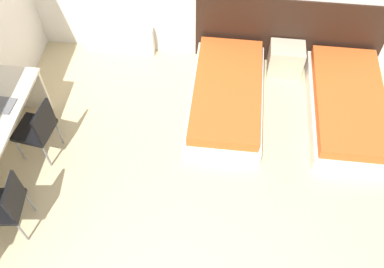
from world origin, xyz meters
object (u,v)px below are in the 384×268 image
(bed_near_window, at_px, (227,96))
(chair_near_notebook, at_px, (6,204))
(bed_near_door, at_px, (347,107))
(chair_near_laptop, at_px, (38,128))
(nightstand, at_px, (286,59))

(bed_near_window, xyz_separation_m, chair_near_notebook, (-2.13, -1.98, 0.30))
(bed_near_window, distance_m, chair_near_notebook, 2.93)
(bed_near_door, bearing_deg, chair_near_laptop, -164.79)
(nightstand, bearing_deg, chair_near_notebook, -136.74)
(bed_near_window, relative_size, chair_near_notebook, 2.18)
(chair_near_notebook, bearing_deg, nightstand, 36.91)
(bed_near_door, relative_size, nightstand, 3.93)
(chair_near_notebook, bearing_deg, bed_near_window, 36.51)
(bed_near_window, bearing_deg, chair_near_notebook, -137.13)
(bed_near_door, bearing_deg, chair_near_notebook, -151.72)
(bed_near_door, relative_size, chair_near_notebook, 2.18)
(bed_near_window, distance_m, nightstand, 1.08)
(bed_near_window, height_order, nightstand, nightstand)
(bed_near_door, distance_m, nightstand, 1.08)
(bed_near_door, bearing_deg, nightstand, 135.68)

